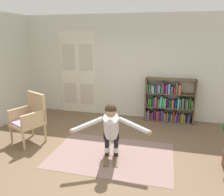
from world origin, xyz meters
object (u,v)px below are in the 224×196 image
object	(u,v)px
skis_pair	(112,153)
bookshelf	(168,103)
wicker_chair	(30,117)
person_skier	(111,126)

from	to	relation	value
skis_pair	bookshelf	bearing A→B (deg)	63.76
bookshelf	skis_pair	distance (m)	2.46
bookshelf	wicker_chair	xyz separation A→B (m)	(-2.97, -2.03, 0.06)
bookshelf	skis_pair	xyz separation A→B (m)	(-1.07, -2.16, -0.50)
bookshelf	skis_pair	world-z (taller)	bookshelf
bookshelf	person_skier	bearing A→B (deg)	-113.31
wicker_chair	bookshelf	bearing A→B (deg)	34.39
bookshelf	person_skier	xyz separation A→B (m)	(-1.02, -2.37, 0.18)
wicker_chair	person_skier	bearing A→B (deg)	-10.05
person_skier	skis_pair	bearing A→B (deg)	101.61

